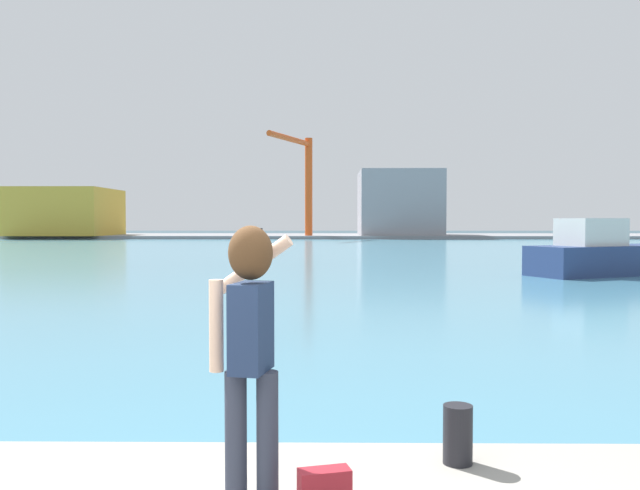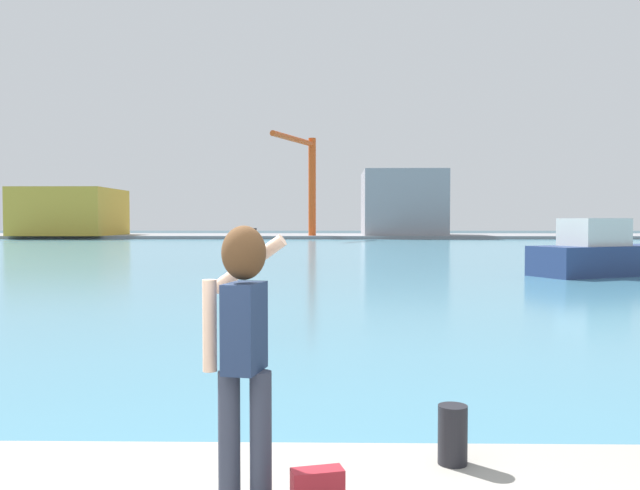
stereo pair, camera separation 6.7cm
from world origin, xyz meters
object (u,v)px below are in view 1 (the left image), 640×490
handbag (324,488)px  warehouse_left (67,212)px  warehouse_right (399,203)px  harbor_bollard (458,434)px  person_photographer (250,333)px  boat_moored (603,255)px  port_crane (303,173)px

handbag → warehouse_left: bearing=112.6°
warehouse_right → harbor_bollard: bearing=-95.9°
harbor_bollard → person_photographer: bearing=-156.1°
handbag → harbor_bollard: 1.23m
person_photographer → boat_moored: bearing=-14.8°
harbor_bollard → port_crane: 81.87m
warehouse_left → warehouse_right: 46.16m
handbag → warehouse_right: size_ratio=0.03×
harbor_bollard → boat_moored: boat_moored is taller
handbag → boat_moored: size_ratio=0.04×
person_photographer → warehouse_left: warehouse_left is taller
warehouse_left → port_crane: port_crane is taller
person_photographer → warehouse_left: 93.27m
person_photographer → handbag: 1.06m
person_photographer → warehouse_left: size_ratio=0.13×
person_photographer → boat_moored: boat_moored is taller
boat_moored → port_crane: bearing=80.4°
person_photographer → warehouse_right: bearing=5.4°
harbor_bollard → warehouse_right: 88.47m
harbor_bollard → warehouse_right: warehouse_right is taller
warehouse_left → port_crane: bearing=-7.3°
person_photographer → handbag: (0.47, -0.11, -0.95)m
person_photographer → port_crane: 82.37m
boat_moored → handbag: bearing=-140.2°
handbag → person_photographer: bearing=166.5°
warehouse_right → boat_moored: bearing=-88.3°
harbor_bollard → warehouse_left: warehouse_left is taller
handbag → boat_moored: (11.94, 24.52, 0.20)m
handbag → harbor_bollard: bearing=37.8°
boat_moored → warehouse_left: size_ratio=0.56×
person_photographer → handbag: size_ratio=5.44×
boat_moored → warehouse_right: bearing=67.4°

